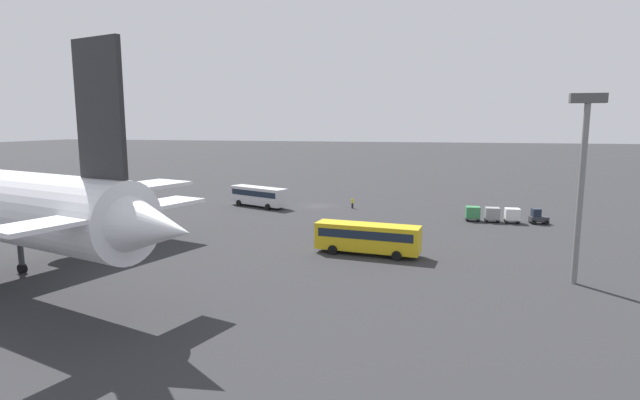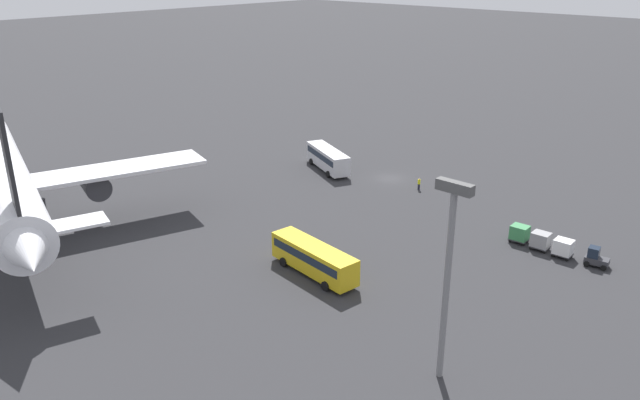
# 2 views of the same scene
# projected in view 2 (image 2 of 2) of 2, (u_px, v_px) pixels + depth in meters

# --- Properties ---
(ground_plane) EXTENTS (600.00, 600.00, 0.00)m
(ground_plane) POSITION_uv_depth(u_px,v_px,m) (390.00, 178.00, 92.51)
(ground_plane) COLOR #2D2D30
(airplane) EXTENTS (52.69, 45.46, 19.08)m
(airplane) POSITION_uv_depth(u_px,v_px,m) (2.00, 178.00, 70.93)
(airplane) COLOR silver
(airplane) RESTS_ON ground
(shuttle_bus_near) EXTENTS (10.90, 6.85, 3.29)m
(shuttle_bus_near) POSITION_uv_depth(u_px,v_px,m) (328.00, 158.00, 95.56)
(shuttle_bus_near) COLOR silver
(shuttle_bus_near) RESTS_ON ground
(shuttle_bus_far) EXTENTS (11.24, 4.00, 3.24)m
(shuttle_bus_far) POSITION_uv_depth(u_px,v_px,m) (314.00, 257.00, 63.87)
(shuttle_bus_far) COLOR gold
(shuttle_bus_far) RESTS_ON ground
(baggage_tug) EXTENTS (2.57, 1.95, 2.10)m
(baggage_tug) POSITION_uv_depth(u_px,v_px,m) (596.00, 258.00, 65.95)
(baggage_tug) COLOR #333338
(baggage_tug) RESTS_ON ground
(worker_person) EXTENTS (0.38, 0.38, 1.74)m
(worker_person) POSITION_uv_depth(u_px,v_px,m) (419.00, 184.00, 87.69)
(worker_person) COLOR #1E1E2D
(worker_person) RESTS_ON ground
(cargo_cart_white) EXTENTS (2.07, 1.77, 2.06)m
(cargo_cart_white) POSITION_uv_depth(u_px,v_px,m) (563.00, 247.00, 67.76)
(cargo_cart_white) COLOR #38383D
(cargo_cart_white) RESTS_ON ground
(cargo_cart_grey) EXTENTS (2.07, 1.77, 2.06)m
(cargo_cart_grey) POSITION_uv_depth(u_px,v_px,m) (541.00, 240.00, 69.51)
(cargo_cart_grey) COLOR #38383D
(cargo_cart_grey) RESTS_ON ground
(cargo_cart_green) EXTENTS (2.07, 1.77, 2.06)m
(cargo_cart_green) POSITION_uv_depth(u_px,v_px,m) (520.00, 233.00, 71.31)
(cargo_cart_green) COLOR #38383D
(cargo_cart_green) RESTS_ON ground
(light_pole) EXTENTS (2.80, 0.70, 16.15)m
(light_pole) POSITION_uv_depth(u_px,v_px,m) (449.00, 261.00, 45.28)
(light_pole) COLOR slate
(light_pole) RESTS_ON ground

